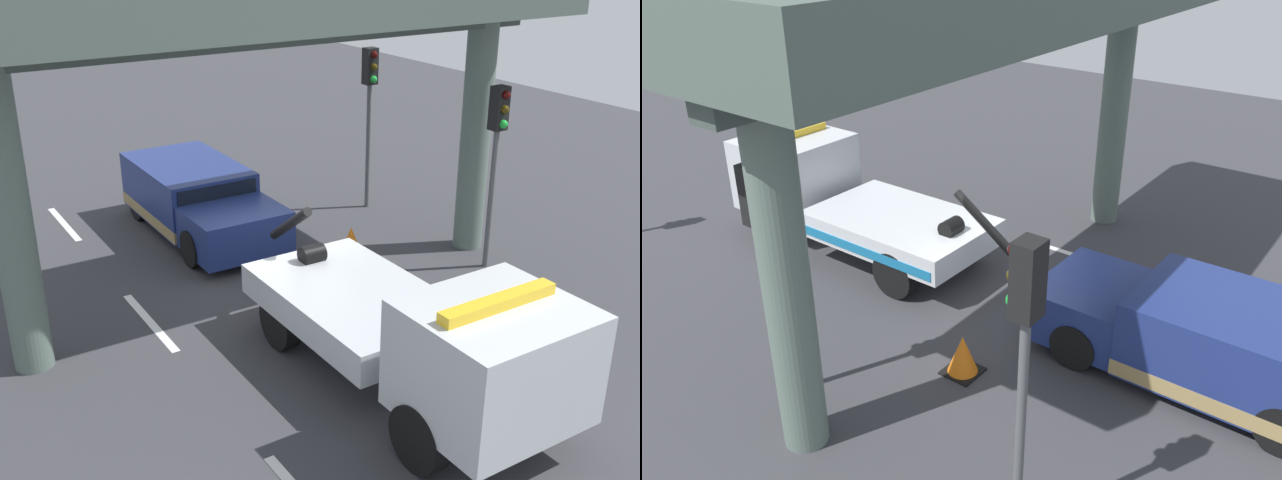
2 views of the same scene
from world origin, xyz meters
TOP-DOWN VIEW (x-y plane):
  - ground_plane at (0.00, 0.00)m, footprint 60.00×40.00m
  - lane_stripe_mid at (0.00, -2.71)m, footprint 2.60×0.16m
  - lane_stripe_east at (6.00, -2.71)m, footprint 2.60×0.16m
  - tow_truck_white at (4.80, -0.00)m, footprint 7.25×2.43m
  - towed_van_green at (-3.78, 0.00)m, footprint 5.20×2.22m
  - overpass_structure at (0.41, 0.00)m, footprint 3.60×11.85m
  - traffic_light_near at (-2.98, 4.47)m, footprint 0.39×0.32m
  - traffic_light_far at (1.52, 4.47)m, footprint 0.39×0.32m
  - traffic_cone_orange at (-0.49, 2.25)m, footprint 0.60×0.60m

SIDE VIEW (x-z plane):
  - ground_plane at x=0.00m, z-range -0.10..0.00m
  - lane_stripe_mid at x=0.00m, z-range 0.00..0.01m
  - lane_stripe_east at x=6.00m, z-range 0.00..0.01m
  - traffic_cone_orange at x=-0.49m, z-range -0.02..0.70m
  - towed_van_green at x=-3.78m, z-range -0.01..1.57m
  - tow_truck_white at x=4.80m, z-range -0.03..2.43m
  - traffic_light_far at x=1.52m, z-range 0.92..4.89m
  - traffic_light_near at x=-2.98m, z-range 0.96..5.11m
  - overpass_structure at x=0.41m, z-range 2.36..8.76m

